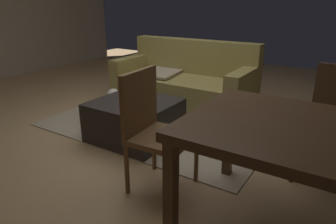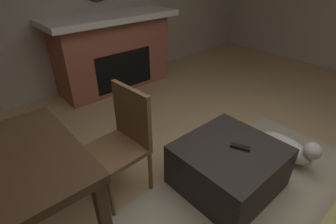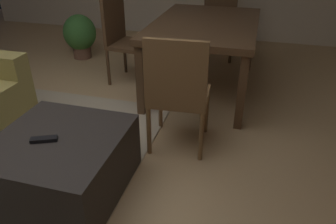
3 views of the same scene
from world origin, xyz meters
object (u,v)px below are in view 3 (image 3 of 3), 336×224
Objects in this scene: ottoman_coffee_table at (63,165)px; tv_remote at (44,139)px; dining_table at (205,29)px; dining_chair_east at (219,17)px; dining_chair_west at (178,90)px; dining_chair_north at (123,36)px; potted_plant at (80,35)px.

ottoman_coffee_table is 0.24m from tv_remote.
tv_remote is at bearing 160.80° from dining_table.
ottoman_coffee_table is 0.53× the size of dining_table.
tv_remote is 0.17× the size of dining_chair_east.
ottoman_coffee_table is at bearing 161.87° from dining_table.
dining_table is (1.88, -0.65, 0.23)m from tv_remote.
dining_table is 1.17m from dining_chair_west.
tv_remote is 2.00m from dining_table.
dining_chair_north is at bearing 37.85° from dining_chair_west.
dining_chair_east is at bearing -37.92° from dining_chair_north.
dining_table is 1.66× the size of dining_chair_east.
dining_chair_east is at bearing -70.67° from potted_plant.
ottoman_coffee_table is 0.88× the size of dining_chair_west.
potted_plant reaches higher than tv_remote.
ottoman_coffee_table is at bearing -153.81° from potted_plant.
ottoman_coffee_table is 0.95m from dining_chair_west.
dining_chair_west is (0.66, -0.60, 0.31)m from ottoman_coffee_table.
dining_chair_east reaches higher than ottoman_coffee_table.
potted_plant is (2.42, 1.11, -0.11)m from tv_remote.
dining_chair_east is (2.99, -0.59, 0.31)m from ottoman_coffee_table.
potted_plant is at bearing 26.19° from ottoman_coffee_table.
dining_chair_west is (-1.16, -0.01, -0.14)m from dining_table.
dining_table is 0.92m from dining_chair_north.
dining_chair_east is 1.46m from dining_chair_north.
ottoman_coffee_table is 2.65m from potted_plant.
dining_chair_north is 1.60× the size of potted_plant.
dining_chair_east is (1.16, 0.00, -0.14)m from dining_table.
dining_chair_west reaches higher than dining_table.
ottoman_coffee_table is 1.40× the size of potted_plant.
dining_chair_west is (-2.33, -0.01, 0.00)m from dining_chair_east.
tv_remote is 3.11m from dining_chair_east.
dining_chair_west reaches higher than potted_plant.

